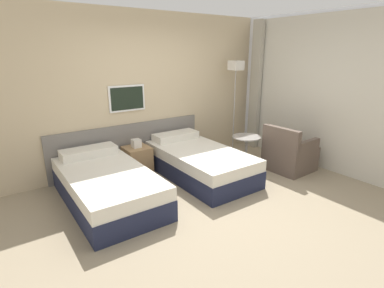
{
  "coord_description": "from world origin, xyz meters",
  "views": [
    {
      "loc": [
        -2.45,
        -2.88,
        2.03
      ],
      "look_at": [
        0.17,
        0.84,
        0.62
      ],
      "focal_mm": 28.0,
      "sensor_mm": 36.0,
      "label": 1
    }
  ],
  "objects_px": {
    "bed_near_door": "(107,185)",
    "floor_lamp": "(236,77)",
    "armchair": "(289,155)",
    "nightstand": "(137,159)",
    "side_table": "(246,145)",
    "bed_near_window": "(199,162)"
  },
  "relations": [
    {
      "from": "bed_near_door",
      "to": "floor_lamp",
      "type": "distance_m",
      "value": 3.32
    },
    {
      "from": "floor_lamp",
      "to": "armchair",
      "type": "bearing_deg",
      "value": -86.71
    },
    {
      "from": "bed_near_window",
      "to": "floor_lamp",
      "type": "xyz_separation_m",
      "value": [
        1.38,
        0.66,
        1.3
      ]
    },
    {
      "from": "floor_lamp",
      "to": "side_table",
      "type": "height_order",
      "value": "floor_lamp"
    },
    {
      "from": "side_table",
      "to": "nightstand",
      "type": "bearing_deg",
      "value": 153.71
    },
    {
      "from": "bed_near_door",
      "to": "floor_lamp",
      "type": "bearing_deg",
      "value": 12.56
    },
    {
      "from": "floor_lamp",
      "to": "armchair",
      "type": "xyz_separation_m",
      "value": [
        0.08,
        -1.37,
        -1.26
      ]
    },
    {
      "from": "bed_near_door",
      "to": "side_table",
      "type": "bearing_deg",
      "value": -3.33
    },
    {
      "from": "nightstand",
      "to": "armchair",
      "type": "xyz_separation_m",
      "value": [
        2.26,
        -1.42,
        0.04
      ]
    },
    {
      "from": "nightstand",
      "to": "armchair",
      "type": "bearing_deg",
      "value": -32.18
    },
    {
      "from": "bed_near_door",
      "to": "armchair",
      "type": "xyz_separation_m",
      "value": [
        3.06,
        -0.7,
        0.04
      ]
    },
    {
      "from": "side_table",
      "to": "armchair",
      "type": "height_order",
      "value": "armchair"
    },
    {
      "from": "nightstand",
      "to": "floor_lamp",
      "type": "distance_m",
      "value": 2.54
    },
    {
      "from": "bed_near_door",
      "to": "floor_lamp",
      "type": "xyz_separation_m",
      "value": [
        2.98,
        0.66,
        1.3
      ]
    },
    {
      "from": "bed_near_door",
      "to": "bed_near_window",
      "type": "distance_m",
      "value": 1.6
    },
    {
      "from": "nightstand",
      "to": "armchair",
      "type": "relative_size",
      "value": 0.74
    },
    {
      "from": "bed_near_window",
      "to": "floor_lamp",
      "type": "height_order",
      "value": "floor_lamp"
    },
    {
      "from": "nightstand",
      "to": "floor_lamp",
      "type": "height_order",
      "value": "floor_lamp"
    },
    {
      "from": "armchair",
      "to": "side_table",
      "type": "bearing_deg",
      "value": 40.16
    },
    {
      "from": "side_table",
      "to": "armchair",
      "type": "distance_m",
      "value": 0.76
    },
    {
      "from": "nightstand",
      "to": "armchair",
      "type": "distance_m",
      "value": 2.67
    },
    {
      "from": "armchair",
      "to": "bed_near_door",
      "type": "bearing_deg",
      "value": 74.86
    }
  ]
}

